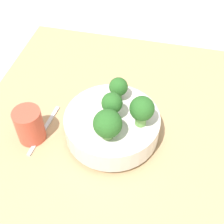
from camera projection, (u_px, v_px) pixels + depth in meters
The scene contains 9 objects.
ground_plane at pixel (119, 150), 0.88m from camera, with size 6.00×6.00×0.00m, color beige.
table at pixel (119, 146), 0.87m from camera, with size 0.97×0.86×0.04m.
bowl at pixel (112, 125), 0.83m from camera, with size 0.25×0.25×0.08m.
broccoli_floret_right at pixel (108, 124), 0.73m from camera, with size 0.07×0.07×0.08m.
broccoli_floret_left at pixel (118, 87), 0.82m from camera, with size 0.05×0.05×0.07m.
broccoli_floret_back at pixel (142, 110), 0.76m from camera, with size 0.06×0.06×0.09m.
broccoli_floret_center at pixel (112, 104), 0.77m from camera, with size 0.05×0.05×0.08m.
cup at pixel (29, 125), 0.83m from camera, with size 0.07×0.07×0.10m.
fork at pixel (44, 130), 0.88m from camera, with size 0.18×0.03×0.01m.
Camera 1 is at (0.50, 0.10, 0.73)m, focal length 50.00 mm.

